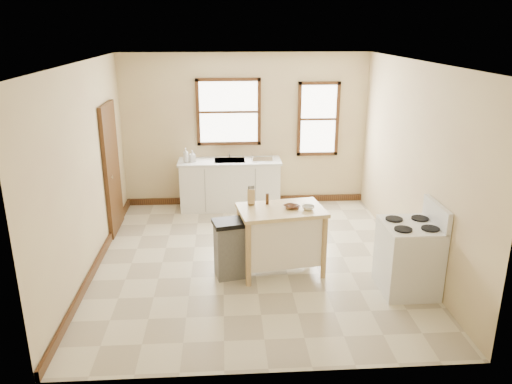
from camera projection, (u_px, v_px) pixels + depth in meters
floor at (254, 260)px, 7.27m from camera, size 5.00×5.00×0.00m
ceiling at (253, 62)px, 6.38m from camera, size 5.00×5.00×0.00m
wall_back at (245, 131)px, 9.19m from camera, size 4.50×0.04×2.80m
wall_left at (86, 170)px, 6.69m from camera, size 0.04×5.00×2.80m
wall_right at (414, 164)px, 6.97m from camera, size 0.04×5.00×2.80m
window_main at (229, 112)px, 9.04m from camera, size 1.17×0.06×1.22m
window_side at (318, 119)px, 9.19m from camera, size 0.77×0.06×1.37m
door_left at (112, 169)px, 8.03m from camera, size 0.06×0.90×2.10m
baseboard_back at (246, 200)px, 9.59m from camera, size 4.50×0.04×0.12m
baseboard_left at (99, 260)px, 7.12m from camera, size 0.04×5.00×0.12m
sink_counter at (230, 184)px, 9.19m from camera, size 1.86×0.62×0.92m
faucet at (229, 152)px, 9.18m from camera, size 0.03×0.03×0.22m
soap_bottle_a at (186, 155)px, 8.87m from camera, size 0.11×0.11×0.26m
soap_bottle_b at (192, 156)px, 8.91m from camera, size 0.12×0.12×0.21m
dish_rack at (262, 157)px, 9.05m from camera, size 0.40×0.30×0.10m
kitchen_island at (281, 240)px, 6.80m from camera, size 1.23×0.88×0.93m
knife_block at (251, 197)px, 6.78m from camera, size 0.11×0.11×0.20m
pepper_grinder at (267, 199)px, 6.79m from camera, size 0.05×0.05×0.15m
bowl_a at (290, 207)px, 6.66m from camera, size 0.24×0.24×0.04m
bowl_b at (294, 207)px, 6.65m from camera, size 0.20×0.20×0.04m
bowl_c at (308, 208)px, 6.61m from camera, size 0.20×0.20×0.05m
trash_bin at (229, 249)px, 6.68m from camera, size 0.48×0.43×0.80m
gas_stove at (409, 248)px, 6.27m from camera, size 0.73×0.74×1.18m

